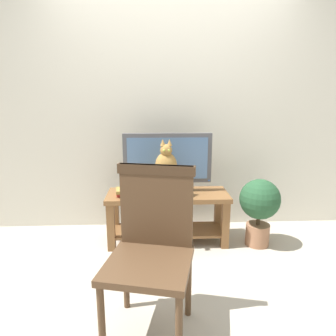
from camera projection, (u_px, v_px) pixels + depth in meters
name	position (u px, v px, depth m)	size (l,w,h in m)	color
ground_plane	(177.00, 271.00, 2.50)	(12.00, 12.00, 0.00)	#ADA393
back_wall	(170.00, 97.00, 3.19)	(7.00, 0.12, 2.80)	beige
tv_stand	(168.00, 209.00, 2.96)	(1.16, 0.43, 0.50)	brown
tv	(167.00, 161.00, 2.91)	(0.84, 0.20, 0.57)	#4C4C51
media_box	(166.00, 192.00, 2.86)	(0.41, 0.30, 0.06)	#2D2D30
cat	(166.00, 171.00, 2.80)	(0.24, 0.35, 0.47)	olive
wooden_chair	(152.00, 240.00, 1.81)	(0.57, 0.58, 1.00)	#513823
book_stack	(126.00, 192.00, 2.85)	(0.20, 0.19, 0.06)	#B2332D
potted_plant	(259.00, 205.00, 2.87)	(0.38, 0.38, 0.65)	#9E6B4C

